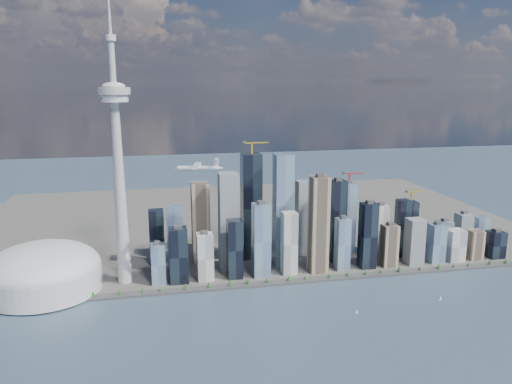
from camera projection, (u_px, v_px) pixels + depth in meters
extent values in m
plane|color=#334559|center=(334.00, 351.00, 700.11)|extent=(4000.00, 4000.00, 0.00)
cube|color=#383838|center=(288.00, 282.00, 938.74)|extent=(1100.00, 22.00, 4.00)
cube|color=#4C4C47|center=(245.00, 219.00, 1369.15)|extent=(1400.00, 900.00, 3.00)
cylinder|color=#3F2D1E|center=(16.00, 302.00, 844.15)|extent=(1.00, 1.00, 2.40)
cone|color=#1B4E1F|center=(16.00, 300.00, 843.37)|extent=(7.20, 7.20, 8.00)
cylinder|color=#3F2D1E|center=(70.00, 298.00, 861.22)|extent=(1.00, 1.00, 2.40)
cone|color=#1B4E1F|center=(70.00, 296.00, 860.44)|extent=(7.20, 7.20, 8.00)
cylinder|color=#3F2D1E|center=(122.00, 294.00, 878.30)|extent=(1.00, 1.00, 2.40)
cone|color=#1B4E1F|center=(121.00, 292.00, 877.52)|extent=(7.20, 7.20, 8.00)
cylinder|color=#3F2D1E|center=(171.00, 290.00, 895.37)|extent=(1.00, 1.00, 2.40)
cone|color=#1B4E1F|center=(171.00, 288.00, 894.59)|extent=(7.20, 7.20, 8.00)
cylinder|color=#3F2D1E|center=(219.00, 286.00, 912.44)|extent=(1.00, 1.00, 2.40)
cone|color=#1B4E1F|center=(219.00, 284.00, 911.66)|extent=(7.20, 7.20, 8.00)
cylinder|color=#3F2D1E|center=(265.00, 282.00, 929.51)|extent=(1.00, 1.00, 2.40)
cone|color=#1B4E1F|center=(265.00, 280.00, 928.73)|extent=(7.20, 7.20, 8.00)
cylinder|color=#3F2D1E|center=(310.00, 278.00, 946.58)|extent=(1.00, 1.00, 2.40)
cone|color=#1B4E1F|center=(310.00, 277.00, 945.80)|extent=(7.20, 7.20, 8.00)
cylinder|color=#3F2D1E|center=(353.00, 275.00, 963.66)|extent=(1.00, 1.00, 2.40)
cone|color=#1B4E1F|center=(353.00, 273.00, 962.88)|extent=(7.20, 7.20, 8.00)
cylinder|color=#3F2D1E|center=(394.00, 272.00, 980.73)|extent=(1.00, 1.00, 2.40)
cone|color=#1B4E1F|center=(394.00, 270.00, 979.95)|extent=(7.20, 7.20, 8.00)
cylinder|color=#3F2D1E|center=(434.00, 268.00, 997.80)|extent=(1.00, 1.00, 2.40)
cone|color=#1B4E1F|center=(434.00, 267.00, 997.02)|extent=(7.20, 7.20, 8.00)
cylinder|color=#3F2D1E|center=(473.00, 265.00, 1014.87)|extent=(1.00, 1.00, 2.40)
cone|color=#1B4E1F|center=(473.00, 264.00, 1014.09)|extent=(7.20, 7.20, 8.00)
cylinder|color=#3F2D1E|center=(510.00, 262.00, 1031.94)|extent=(1.00, 1.00, 2.40)
cone|color=#1B4E1F|center=(510.00, 261.00, 1031.17)|extent=(7.20, 7.20, 8.00)
cube|color=black|center=(179.00, 255.00, 926.06)|extent=(34.00, 34.00, 104.62)
cube|color=#7289AD|center=(177.00, 240.00, 970.78)|extent=(30.00, 30.00, 133.15)
cube|color=silver|center=(206.00, 257.00, 937.45)|extent=(30.00, 30.00, 90.35)
cube|color=tan|center=(200.00, 222.00, 1029.62)|extent=(36.00, 36.00, 166.44)
cube|color=gray|center=(230.00, 221.00, 984.78)|extent=(38.00, 38.00, 194.97)
cube|color=black|center=(234.00, 249.00, 945.71)|extent=(28.00, 28.00, 114.13)
cube|color=#7289AD|center=(263.00, 240.00, 953.46)|extent=(32.00, 32.00, 142.66)
cube|color=black|center=(252.00, 206.00, 1045.12)|extent=(40.00, 40.00, 223.50)
cube|color=#7289AD|center=(284.00, 210.00, 1002.84)|extent=(36.00, 36.00, 228.26)
cube|color=silver|center=(290.00, 243.00, 966.35)|extent=(28.00, 28.00, 123.64)
cube|color=tan|center=(318.00, 225.00, 969.98)|extent=(34.00, 34.00, 190.21)
cube|color=gray|center=(302.00, 218.00, 1073.47)|extent=(30.00, 30.00, 161.68)
cube|color=black|center=(335.00, 221.00, 1030.69)|extent=(32.00, 32.00, 171.19)
cube|color=#7289AD|center=(344.00, 244.00, 990.08)|extent=(26.00, 26.00, 104.62)
cube|color=black|center=(368.00, 236.00, 996.84)|extent=(30.00, 30.00, 133.15)
cube|color=#7289AD|center=(348.00, 217.00, 1095.19)|extent=(34.00, 34.00, 152.17)
cube|color=silver|center=(380.00, 231.00, 1056.56)|extent=(28.00, 28.00, 114.13)
cube|color=tan|center=(390.00, 245.00, 1011.83)|extent=(30.00, 30.00, 85.60)
cube|color=gray|center=(413.00, 241.00, 1020.65)|extent=(32.00, 32.00, 95.11)
cube|color=black|center=(401.00, 228.00, 1065.38)|extent=(26.00, 26.00, 123.64)
cube|color=#7289AD|center=(435.00, 243.00, 1032.05)|extent=(30.00, 30.00, 80.84)
cube|color=black|center=(410.00, 224.00, 1129.88)|extent=(28.00, 28.00, 104.62)
cube|color=#7289AD|center=(443.00, 237.00, 1090.74)|extent=(30.00, 30.00, 71.33)
cube|color=silver|center=(456.00, 245.00, 1043.44)|extent=(34.00, 34.00, 66.58)
cube|color=tan|center=(475.00, 245.00, 1052.82)|extent=(28.00, 28.00, 61.82)
cube|color=gray|center=(461.00, 232.00, 1098.06)|extent=(30.00, 30.00, 85.60)
cube|color=black|center=(494.00, 244.00, 1062.20)|extent=(32.00, 32.00, 57.06)
cube|color=#7289AD|center=(479.00, 233.00, 1107.95)|extent=(26.00, 26.00, 76.09)
cube|color=black|center=(156.00, 237.00, 1017.55)|extent=(30.00, 30.00, 114.13)
cube|color=#7289AD|center=(157.00, 264.00, 921.26)|extent=(26.00, 26.00, 76.09)
cube|color=gold|center=(252.00, 148.00, 1018.56)|extent=(3.00, 3.00, 22.00)
cube|color=gold|center=(256.00, 143.00, 1017.80)|extent=(55.00, 2.20, 2.20)
cube|color=#383838|center=(244.00, 142.00, 1012.49)|extent=(6.00, 4.00, 4.00)
cube|color=red|center=(349.00, 178.00, 1076.34)|extent=(3.00, 3.00, 22.00)
cube|color=red|center=(353.00, 173.00, 1075.38)|extent=(48.00, 2.20, 2.20)
cube|color=#383838|center=(343.00, 173.00, 1070.69)|extent=(6.00, 4.00, 4.00)
cube|color=gold|center=(412.00, 197.00, 1116.18)|extent=(3.00, 3.00, 22.00)
cube|color=gold|center=(415.00, 192.00, 1115.13)|extent=(45.00, 2.20, 2.20)
cube|color=#383838|center=(406.00, 191.00, 1110.71)|extent=(6.00, 4.00, 4.00)
cone|color=#ADACA7|center=(120.00, 194.00, 900.02)|extent=(26.00, 26.00, 340.00)
cylinder|color=silver|center=(114.00, 98.00, 863.23)|extent=(48.00, 48.00, 14.00)
cylinder|color=#ADACA7|center=(114.00, 91.00, 860.64)|extent=(56.00, 56.00, 12.00)
ellipsoid|color=silver|center=(113.00, 86.00, 858.91)|extent=(40.00, 40.00, 14.00)
cylinder|color=#ADACA7|center=(112.00, 62.00, 850.25)|extent=(11.00, 11.00, 80.00)
cylinder|color=silver|center=(111.00, 38.00, 841.60)|extent=(18.00, 18.00, 10.00)
cone|color=silver|center=(108.00, 1.00, 829.05)|extent=(7.00, 7.00, 105.00)
cylinder|color=silver|center=(44.00, 279.00, 894.90)|extent=(200.00, 200.00, 44.00)
ellipsoid|color=silver|center=(43.00, 267.00, 890.14)|extent=(200.00, 200.00, 84.00)
cylinder|color=silver|center=(198.00, 168.00, 811.98)|extent=(64.71, 21.57, 7.94)
cone|color=silver|center=(177.00, 168.00, 812.40)|extent=(10.18, 9.62, 7.94)
cone|color=silver|center=(219.00, 168.00, 811.55)|extent=(13.82, 10.41, 7.94)
cube|color=silver|center=(196.00, 166.00, 811.10)|extent=(24.57, 69.99, 1.24)
cylinder|color=silver|center=(195.00, 168.00, 798.21)|extent=(14.29, 7.28, 4.47)
cylinder|color=silver|center=(197.00, 165.00, 824.85)|extent=(14.29, 7.28, 4.47)
cylinder|color=#3F3F3F|center=(190.00, 168.00, 798.30)|extent=(2.49, 9.77, 9.92)
cylinder|color=#3F3F3F|center=(193.00, 165.00, 824.94)|extent=(2.49, 9.77, 9.92)
cube|color=silver|center=(217.00, 163.00, 809.88)|extent=(7.00, 2.46, 13.65)
cube|color=silver|center=(216.00, 159.00, 808.38)|extent=(10.11, 22.98, 0.87)
cube|color=silver|center=(356.00, 313.00, 815.46)|extent=(5.31, 3.57, 0.69)
cylinder|color=#999999|center=(357.00, 311.00, 814.61)|extent=(0.21, 0.21, 7.71)
cube|color=silver|center=(440.00, 300.00, 864.90)|extent=(5.85, 3.17, 0.75)
cylinder|color=#999999|center=(440.00, 298.00, 863.97)|extent=(0.22, 0.22, 8.41)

